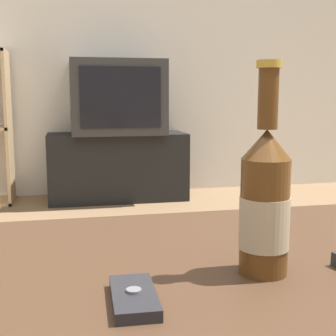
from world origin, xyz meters
name	(u,v)px	position (x,y,z in m)	size (l,w,h in m)	color
back_wall	(81,17)	(0.00, 3.02, 1.30)	(8.00, 0.05, 2.60)	silver
tv_stand	(118,166)	(0.21, 2.76, 0.24)	(0.96, 0.39, 0.47)	black
television	(116,97)	(0.21, 2.75, 0.72)	(0.63, 0.55, 0.50)	#2D2D2D
beer_bottle	(265,202)	(0.13, 0.02, 0.59)	(0.07, 0.07, 0.28)	#563314
cell_phone	(134,297)	(-0.06, -0.03, 0.50)	(0.05, 0.11, 0.02)	#232328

